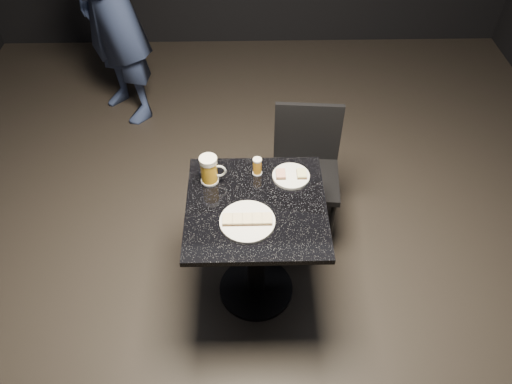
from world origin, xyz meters
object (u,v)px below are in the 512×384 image
patron (109,1)px  beer_mug (209,170)px  table (256,236)px  beer_tumbler (257,166)px  plate_large (247,221)px  plate_small (291,176)px  chair (306,166)px

patron → beer_mug: patron is taller
beer_mug → table: bearing=-36.8°
table → beer_tumbler: bearing=87.2°
plate_large → beer_mug: (-0.19, 0.29, 0.07)m
plate_small → beer_mug: size_ratio=1.24×
patron → beer_tumbler: size_ratio=19.56×
plate_large → chair: bearing=61.6°
patron → chair: bearing=0.9°
plate_large → beer_tumbler: bearing=80.8°
patron → chair: size_ratio=2.20×
plate_large → plate_small: bearing=53.2°
plate_large → plate_small: same height
table → beer_tumbler: 0.37m
table → beer_tumbler: beer_tumbler is taller
beer_tumbler → patron: bearing=122.6°
patron → chair: (1.34, -1.30, -0.46)m
table → beer_mug: size_ratio=4.75×
beer_mug → chair: size_ratio=0.18×
chair → plate_small: bearing=-109.8°
beer_tumbler → plate_large: bearing=-99.2°
beer_mug → beer_tumbler: 0.25m
beer_tumbler → chair: bearing=46.6°
plate_large → beer_tumbler: (0.06, 0.34, 0.04)m
plate_large → beer_mug: 0.35m
plate_large → patron: patron is taller
plate_small → patron: size_ratio=0.10×
beer_mug → beer_tumbler: beer_mug is taller
plate_large → plate_small: 0.39m
plate_small → beer_tumbler: size_ratio=1.99×
beer_tumbler → plate_small: bearing=-11.1°
plate_small → beer_tumbler: (-0.18, 0.03, 0.04)m
plate_large → table: 0.28m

